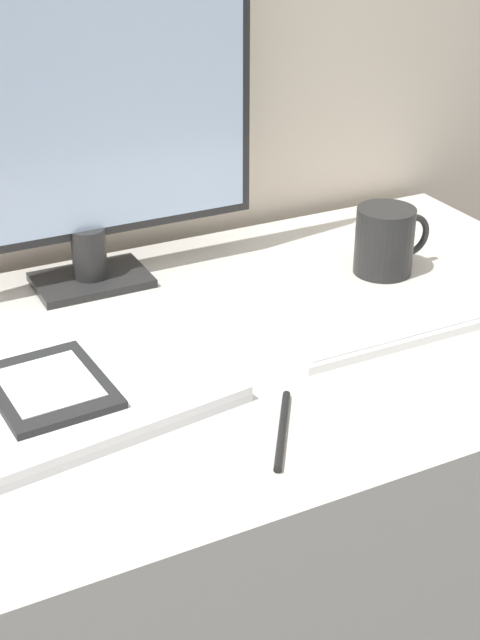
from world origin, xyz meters
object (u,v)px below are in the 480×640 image
(monitor, at_px, (76,103))
(laptop, at_px, (74,393))
(keyboard, at_px, (385,326))
(coffee_mug, at_px, (386,241))
(ereader, at_px, (49,387))
(pen, at_px, (282,430))

(monitor, height_order, laptop, monitor)
(keyboard, xyz_separation_m, laptop, (-0.41, 0.02, 0.00))
(coffee_mug, bearing_deg, laptop, -165.59)
(monitor, height_order, coffee_mug, monitor)
(keyboard, bearing_deg, monitor, 133.74)
(coffee_mug, bearing_deg, keyboard, -124.28)
(monitor, distance_m, laptop, 0.40)
(ereader, bearing_deg, monitor, 63.78)
(monitor, bearing_deg, laptop, -111.57)
(monitor, relative_size, laptop, 1.42)
(monitor, height_order, ereader, monitor)
(laptop, relative_size, coffee_mug, 2.93)
(pen, bearing_deg, keyboard, 31.51)
(ereader, xyz_separation_m, pen, (0.21, -0.17, -0.02))
(keyboard, bearing_deg, pen, -148.49)
(pen, bearing_deg, monitor, 98.31)
(coffee_mug, distance_m, pen, 0.45)
(monitor, relative_size, coffee_mug, 4.14)
(coffee_mug, height_order, pen, coffee_mug)
(laptop, distance_m, pen, 0.24)
(monitor, xyz_separation_m, ereader, (-0.14, -0.29, -0.24))
(laptop, bearing_deg, coffee_mug, 14.41)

